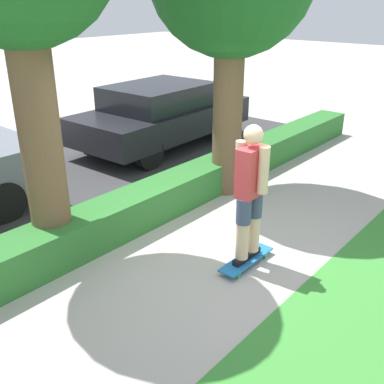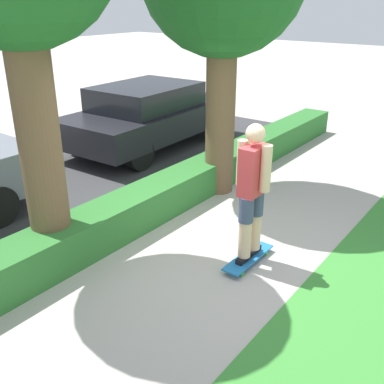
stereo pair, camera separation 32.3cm
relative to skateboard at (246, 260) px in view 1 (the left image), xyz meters
name	(u,v)px [view 1 (the left image)]	position (x,y,z in m)	size (l,w,h in m)	color
ground_plane	(225,261)	(-0.12, 0.24, -0.07)	(60.00, 60.00, 0.00)	#ADA89E
street_asphalt	(42,181)	(-0.12, 4.44, -0.07)	(13.09, 5.00, 0.01)	#38383A
hedge_row	(138,208)	(-0.12, 1.84, 0.19)	(13.09, 0.60, 0.52)	#2D702D
skateboard	(246,260)	(0.00, 0.00, 0.00)	(0.89, 0.24, 0.09)	#1E6BAD
skater_person	(250,191)	(0.00, 0.00, 0.94)	(0.50, 0.44, 1.72)	black
parked_car_middle	(162,114)	(2.89, 4.28, 0.66)	(4.26, 2.02, 1.39)	black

